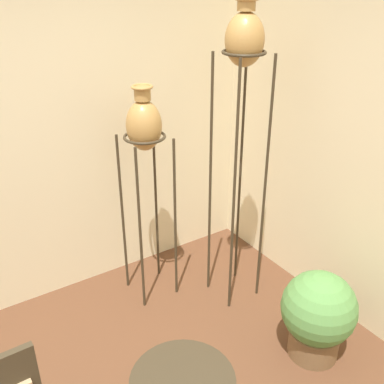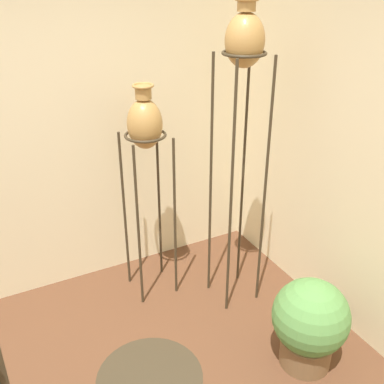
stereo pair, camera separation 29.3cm
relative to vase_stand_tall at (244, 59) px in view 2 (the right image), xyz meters
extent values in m
cube|color=beige|center=(-1.33, 0.81, -0.50)|extent=(7.76, 0.06, 2.70)
cylinder|color=#382D1E|center=(-0.14, -0.14, -0.91)|extent=(0.02, 0.02, 1.88)
cylinder|color=#382D1E|center=(0.14, -0.14, -0.91)|extent=(0.02, 0.02, 1.88)
cylinder|color=#382D1E|center=(-0.14, 0.14, -0.91)|extent=(0.02, 0.02, 1.88)
cylinder|color=#382D1E|center=(0.14, 0.14, -0.91)|extent=(0.02, 0.02, 1.88)
torus|color=#382D1E|center=(0.00, 0.00, 0.03)|extent=(0.29, 0.29, 0.02)
ellipsoid|color=#B28447|center=(0.00, 0.00, 0.11)|extent=(0.25, 0.25, 0.33)
cylinder|color=#B28447|center=(0.00, 0.00, 0.31)|extent=(0.11, 0.11, 0.07)
cylinder|color=#382D1E|center=(-0.68, 0.23, -1.19)|extent=(0.02, 0.02, 1.31)
cylinder|color=#382D1E|center=(-0.39, 0.23, -1.19)|extent=(0.02, 0.02, 1.31)
cylinder|color=#382D1E|center=(-0.68, 0.52, -1.19)|extent=(0.02, 0.02, 1.31)
cylinder|color=#382D1E|center=(-0.39, 0.52, -1.19)|extent=(0.02, 0.02, 1.31)
torus|color=#382D1E|center=(-0.54, 0.37, -0.53)|extent=(0.30, 0.30, 0.02)
ellipsoid|color=#B28447|center=(-0.54, 0.37, -0.45)|extent=(0.25, 0.25, 0.35)
cylinder|color=#B28447|center=(-0.54, 0.37, -0.23)|extent=(0.11, 0.11, 0.09)
torus|color=#B28447|center=(-0.54, 0.37, -0.19)|extent=(0.15, 0.15, 0.02)
cylinder|color=#382D1E|center=(-1.13, -1.04, -1.16)|extent=(0.49, 0.49, 0.02)
cylinder|color=brown|center=(0.05, -0.83, -1.74)|extent=(0.33, 0.33, 0.20)
torus|color=brown|center=(0.05, -0.83, -1.64)|extent=(0.36, 0.36, 0.02)
sphere|color=#568E47|center=(0.05, -0.83, -1.46)|extent=(0.49, 0.49, 0.49)
camera|label=1|loc=(-1.87, -2.26, 0.51)|focal=42.00mm
camera|label=2|loc=(-1.62, -2.41, 0.51)|focal=42.00mm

